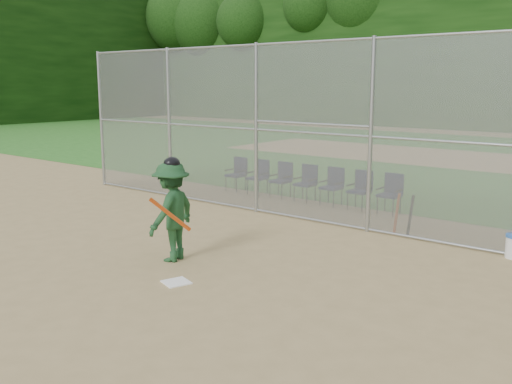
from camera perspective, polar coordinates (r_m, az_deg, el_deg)
The scene contains 14 objects.
ground at distance 9.05m, azimuth -10.10°, elevation -9.20°, with size 100.00×100.00×0.00m, color tan.
grass_strip at distance 24.60m, azimuth 23.26°, elevation 2.77°, with size 100.00×100.00×0.00m, color #28691F.
dirt_patch_far at distance 24.60m, azimuth 23.26°, elevation 2.78°, with size 24.00×24.00×0.00m, color tan.
backstop_fence at distance 12.40m, azimuth 7.29°, elevation 6.10°, with size 16.09×0.09×4.00m.
home_plate at distance 9.11m, azimuth -7.96°, elevation -8.93°, with size 0.39×0.39×0.02m, color white.
batter_at_plate at distance 10.03m, azimuth -8.43°, elevation -1.87°, with size 1.06×1.32×1.84m.
spare_bats at distance 12.09m, azimuth 14.53°, elevation -2.20°, with size 0.36×0.26×0.84m.
chair_0 at distance 16.50m, azimuth -2.05°, elevation 1.77°, with size 0.54×0.52×0.96m, color #0F1737, non-canonical shape.
chair_1 at distance 15.99m, azimuth 0.13°, elevation 1.49°, with size 0.54×0.52×0.96m, color #0F1737, non-canonical shape.
chair_2 at distance 15.51m, azimuth 2.45°, elevation 1.18°, with size 0.54×0.52×0.96m, color #0F1737, non-canonical shape.
chair_3 at distance 15.06m, azimuth 4.91°, elevation 0.86°, with size 0.54×0.52×0.96m, color #0F1737, non-canonical shape.
chair_4 at distance 14.63m, azimuth 7.52°, elevation 0.52°, with size 0.54×0.52×0.96m, color #0F1737, non-canonical shape.
chair_5 at distance 14.24m, azimuth 10.28°, elevation 0.15°, with size 0.54×0.52×0.96m, color #0F1737, non-canonical shape.
chair_6 at distance 13.88m, azimuth 13.19°, elevation -0.23°, with size 0.54×0.52×0.96m, color #0F1737, non-canonical shape.
Camera 1 is at (6.46, -5.54, 3.07)m, focal length 40.00 mm.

